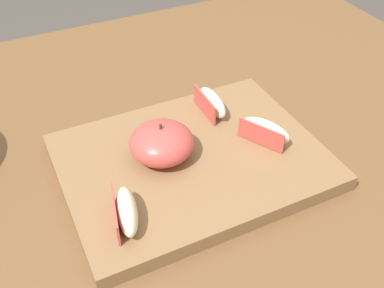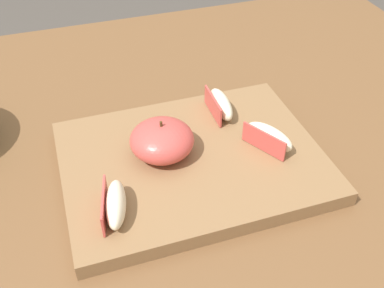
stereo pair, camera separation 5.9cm
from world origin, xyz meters
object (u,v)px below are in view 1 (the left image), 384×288
apple_wedge_right (265,131)px  apple_wedge_back (126,211)px  apple_wedge_near_knife (212,103)px  apple_half_skin_up (162,143)px  cutting_board (192,161)px

apple_wedge_right → apple_wedge_back: 0.22m
apple_wedge_near_knife → apple_wedge_right: same height
apple_wedge_near_knife → apple_wedge_right: size_ratio=0.97×
apple_half_skin_up → apple_wedge_near_knife: apple_half_skin_up is taller
apple_wedge_near_knife → apple_wedge_back: bearing=-141.9°
apple_half_skin_up → apple_wedge_back: 0.12m
cutting_board → apple_half_skin_up: 0.05m
cutting_board → apple_wedge_right: apple_wedge_right is taller
cutting_board → apple_wedge_back: apple_wedge_back is taller
apple_wedge_near_knife → apple_wedge_back: 0.23m
cutting_board → apple_half_skin_up: bearing=155.6°
cutting_board → apple_wedge_near_knife: size_ratio=4.73×
cutting_board → apple_wedge_near_knife: bearing=47.9°
apple_half_skin_up → cutting_board: bearing=-24.4°
apple_wedge_right → apple_wedge_back: size_ratio=0.99×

